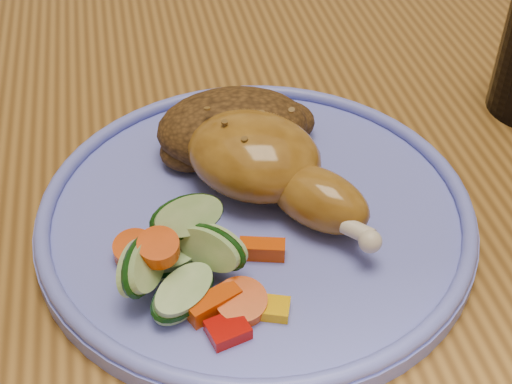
% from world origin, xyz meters
% --- Properties ---
extents(dining_table, '(0.90, 1.40, 0.75)m').
position_xyz_m(dining_table, '(0.00, 0.00, 0.67)').
color(dining_table, brown).
rests_on(dining_table, ground).
extents(chair_far, '(0.42, 0.42, 0.91)m').
position_xyz_m(chair_far, '(0.00, 0.63, 0.49)').
color(chair_far, '#4C2D16').
rests_on(chair_far, ground).
extents(plate, '(0.28, 0.28, 0.01)m').
position_xyz_m(plate, '(-0.09, -0.09, 0.76)').
color(plate, '#6670DC').
rests_on(plate, dining_table).
extents(plate_rim, '(0.28, 0.28, 0.01)m').
position_xyz_m(plate_rim, '(-0.09, -0.09, 0.77)').
color(plate_rim, '#6670DC').
rests_on(plate_rim, plate).
extents(chicken_leg, '(0.13, 0.15, 0.05)m').
position_xyz_m(chicken_leg, '(-0.07, -0.08, 0.79)').
color(chicken_leg, '#96651F').
rests_on(chicken_leg, plate).
extents(rice_pilaf, '(0.11, 0.08, 0.05)m').
position_xyz_m(rice_pilaf, '(-0.09, -0.03, 0.78)').
color(rice_pilaf, '#4D3113').
rests_on(rice_pilaf, plate).
extents(vegetable_pile, '(0.11, 0.10, 0.05)m').
position_xyz_m(vegetable_pile, '(-0.14, -0.15, 0.78)').
color(vegetable_pile, '#A50A05').
rests_on(vegetable_pile, plate).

